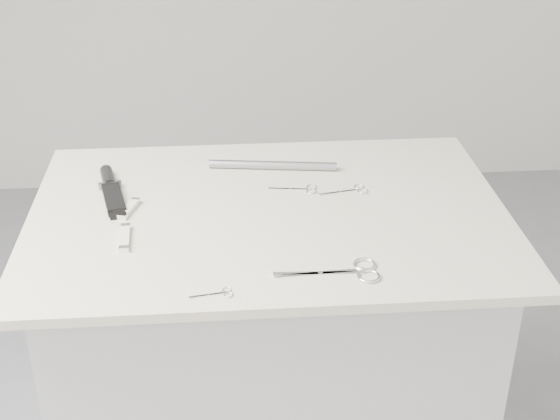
{
  "coord_description": "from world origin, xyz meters",
  "views": [
    {
      "loc": [
        -0.09,
        -1.43,
        1.7
      ],
      "look_at": [
        0.02,
        0.0,
        0.92
      ],
      "focal_mm": 50.0,
      "sensor_mm": 36.0,
      "label": 1
    }
  ],
  "objects": [
    {
      "name": "embroidery_scissors_b",
      "position": [
        0.19,
        0.07,
        0.92
      ],
      "size": [
        0.11,
        0.05,
        0.0
      ],
      "rotation": [
        0.0,
        0.0,
        0.2
      ],
      "color": "silver",
      "rests_on": "display_board"
    },
    {
      "name": "display_board",
      "position": [
        0.0,
        0.0,
        0.91
      ],
      "size": [
        1.0,
        0.7,
        0.02
      ],
      "primitive_type": "cube",
      "color": "beige",
      "rests_on": "plinth"
    },
    {
      "name": "pocket_knife_a",
      "position": [
        -0.29,
        -0.1,
        0.93
      ],
      "size": [
        0.03,
        0.1,
        0.01
      ],
      "rotation": [
        0.0,
        0.0,
        1.62
      ],
      "color": "silver",
      "rests_on": "display_board"
    },
    {
      "name": "sheathed_knife",
      "position": [
        -0.34,
        0.11,
        0.93
      ],
      "size": [
        0.08,
        0.21,
        0.03
      ],
      "rotation": [
        0.0,
        0.0,
        1.8
      ],
      "color": "black",
      "rests_on": "display_board"
    },
    {
      "name": "embroidery_scissors_a",
      "position": [
        0.08,
        0.09,
        0.92
      ],
      "size": [
        0.11,
        0.05,
        0.0
      ],
      "rotation": [
        0.0,
        0.0,
        -0.13
      ],
      "color": "silver",
      "rests_on": "display_board"
    },
    {
      "name": "pocket_knife_b",
      "position": [
        -0.29,
        0.02,
        0.93
      ],
      "size": [
        0.04,
        0.08,
        0.01
      ],
      "rotation": [
        0.0,
        0.0,
        1.26
      ],
      "color": "silver",
      "rests_on": "display_board"
    },
    {
      "name": "plinth",
      "position": [
        0.0,
        0.0,
        0.45
      ],
      "size": [
        0.9,
        0.6,
        0.9
      ],
      "primitive_type": "cube",
      "color": "#B4B4B2",
      "rests_on": "ground"
    },
    {
      "name": "tiny_scissors",
      "position": [
        -0.11,
        -0.3,
        0.92
      ],
      "size": [
        0.08,
        0.03,
        0.0
      ],
      "rotation": [
        0.0,
        0.0,
        0.17
      ],
      "color": "silver",
      "rests_on": "display_board"
    },
    {
      "name": "metal_rail",
      "position": [
        0.02,
        0.2,
        0.93
      ],
      "size": [
        0.3,
        0.06,
        0.02
      ],
      "primitive_type": "cylinder",
      "rotation": [
        0.0,
        1.57,
        -0.13
      ],
      "color": "gray",
      "rests_on": "display_board"
    },
    {
      "name": "large_shears",
      "position": [
        0.13,
        -0.25,
        0.92
      ],
      "size": [
        0.19,
        0.08,
        0.01
      ],
      "rotation": [
        0.0,
        0.0,
        0.01
      ],
      "color": "silver",
      "rests_on": "display_board"
    }
  ]
}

